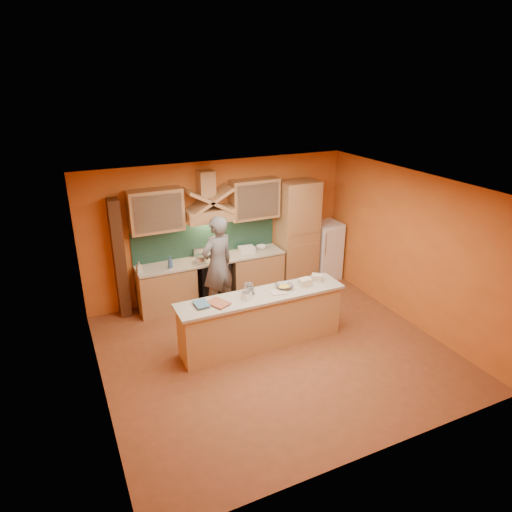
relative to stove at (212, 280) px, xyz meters
name	(u,v)px	position (x,y,z in m)	size (l,w,h in m)	color
floor	(274,351)	(0.30, -2.20, -0.45)	(5.50, 5.00, 0.01)	brown
ceiling	(277,188)	(0.30, -2.20, 2.35)	(5.50, 5.00, 0.01)	white
wall_back	(220,229)	(0.30, 0.30, 0.95)	(5.50, 0.02, 2.80)	#CC6927
wall_front	(378,360)	(0.30, -4.70, 0.95)	(5.50, 0.02, 2.80)	#CC6927
wall_left	(93,311)	(-2.45, -2.20, 0.95)	(0.02, 5.00, 2.80)	#CC6927
wall_right	(411,249)	(3.05, -2.20, 0.95)	(0.02, 5.00, 2.80)	#CC6927
base_cabinet_left	(167,289)	(-0.95, 0.00, -0.02)	(1.10, 0.60, 0.86)	#B38152
base_cabinet_right	(255,273)	(0.95, 0.00, -0.02)	(1.10, 0.60, 0.86)	#B38152
counter_top	(212,259)	(0.00, 0.00, 0.45)	(3.00, 0.62, 0.04)	#B8AF9C
stove	(212,280)	(0.00, 0.00, 0.00)	(0.60, 0.58, 0.90)	black
backsplash	(206,238)	(0.00, 0.28, 0.80)	(3.00, 0.03, 0.70)	#19372B
range_hood	(209,214)	(0.00, 0.05, 1.37)	(0.92, 0.50, 0.24)	#B38152
hood_chimney	(206,184)	(0.00, 0.15, 1.95)	(0.30, 0.30, 0.50)	#B38152
upper_cabinet_left	(156,211)	(-1.00, 0.12, 1.55)	(1.00, 0.35, 0.80)	#B38152
upper_cabinet_right	(254,199)	(1.00, 0.12, 1.55)	(1.00, 0.35, 0.80)	#B38152
pantry_column	(297,234)	(1.95, 0.00, 0.70)	(0.80, 0.60, 2.30)	#B38152
fridge	(325,250)	(2.70, 0.00, 0.20)	(0.58, 0.60, 1.30)	white
trim_column_left	(119,259)	(-1.75, 0.15, 0.70)	(0.20, 0.30, 2.30)	#472816
island_body	(261,321)	(0.20, -1.90, -0.01)	(2.80, 0.55, 0.88)	tan
island_top	(262,296)	(0.20, -1.90, 0.47)	(2.90, 0.62, 0.05)	#B8AF9C
person	(218,265)	(-0.04, -0.45, 0.51)	(0.70, 0.46, 1.93)	slate
pot_large	(201,260)	(-0.25, -0.10, 0.52)	(0.24, 0.24, 0.14)	silver
pot_small	(222,254)	(0.22, 0.00, 0.53)	(0.19, 0.19, 0.16)	#B5B4BB
soap_bottle_a	(139,267)	(-1.44, -0.08, 0.57)	(0.09, 0.10, 0.21)	beige
soap_bottle_b	(170,262)	(-0.87, -0.12, 0.59)	(0.09, 0.09, 0.24)	#33578E
bowl_back	(261,247)	(1.14, 0.07, 0.50)	(0.21, 0.21, 0.07)	silver
dish_rack	(247,249)	(0.78, 0.04, 0.52)	(0.31, 0.24, 0.11)	white
book_lower	(213,306)	(-0.69, -1.97, 0.51)	(0.26, 0.35, 0.03)	#A3543A
book_upper	(195,305)	(-0.94, -1.85, 0.53)	(0.22, 0.29, 0.02)	teal
jar_large	(248,288)	(0.03, -1.74, 0.57)	(0.14, 0.14, 0.16)	silver
jar_small	(251,291)	(0.04, -1.82, 0.56)	(0.12, 0.12, 0.13)	silver
kitchen_scale	(246,296)	(-0.09, -1.94, 0.55)	(0.13, 0.13, 0.11)	white
mixing_bowl	(284,286)	(0.65, -1.84, 0.53)	(0.29, 0.29, 0.07)	white
cloth	(279,292)	(0.49, -1.96, 0.50)	(0.26, 0.19, 0.02)	beige
grocery_bag_a	(305,282)	(1.02, -1.91, 0.56)	(0.20, 0.16, 0.13)	beige
grocery_bag_b	(317,278)	(1.32, -1.81, 0.55)	(0.19, 0.15, 0.11)	beige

